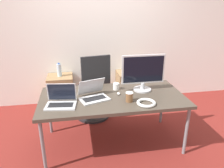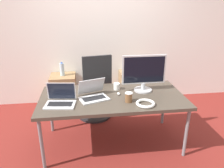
{
  "view_description": "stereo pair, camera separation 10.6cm",
  "coord_description": "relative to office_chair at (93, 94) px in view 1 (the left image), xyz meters",
  "views": [
    {
      "loc": [
        -0.45,
        -2.54,
        1.87
      ],
      "look_at": [
        0.0,
        0.05,
        0.86
      ],
      "focal_mm": 35.0,
      "sensor_mm": 36.0,
      "label": 1
    },
    {
      "loc": [
        -0.34,
        -2.55,
        1.87
      ],
      "look_at": [
        0.0,
        0.05,
        0.86
      ],
      "focal_mm": 35.0,
      "sensor_mm": 36.0,
      "label": 2
    }
  ],
  "objects": [
    {
      "name": "wall_back",
      "position": [
        0.19,
        0.74,
        0.87
      ],
      "size": [
        10.0,
        0.05,
        2.6
      ],
      "color": "white",
      "rests_on": "ground_plane"
    },
    {
      "name": "cabinet_right",
      "position": [
        0.72,
        0.49,
        -0.12
      ],
      "size": [
        0.44,
        0.44,
        0.61
      ],
      "color": "#99754C",
      "rests_on": "ground_plane"
    },
    {
      "name": "monitor",
      "position": [
        0.63,
        -0.6,
        0.53
      ],
      "size": [
        0.59,
        0.25,
        0.5
      ],
      "color": "#B7B7BC",
      "rests_on": "desk"
    },
    {
      "name": "laptop_left",
      "position": [
        -0.06,
        -0.75,
        0.32
      ],
      "size": [
        0.4,
        0.41,
        0.23
      ],
      "color": "silver",
      "rests_on": "desk"
    },
    {
      "name": "coffee_cup_white",
      "position": [
        0.28,
        -0.51,
        0.32
      ],
      "size": [
        0.08,
        0.08,
        0.09
      ],
      "color": "white",
      "rests_on": "desk"
    },
    {
      "name": "office_chair",
      "position": [
        0.0,
        0.0,
        0.0
      ],
      "size": [
        0.56,
        0.59,
        1.11
      ],
      "color": "#232326",
      "rests_on": "ground_plane"
    },
    {
      "name": "ground_plane",
      "position": [
        0.19,
        -0.73,
        -0.43
      ],
      "size": [
        14.0,
        14.0,
        0.0
      ],
      "primitive_type": "plane",
      "color": "maroon"
    },
    {
      "name": "water_bottle",
      "position": [
        -0.55,
        0.49,
        0.29
      ],
      "size": [
        0.08,
        0.08,
        0.24
      ],
      "color": "silver",
      "rests_on": "cabinet_left"
    },
    {
      "name": "desk",
      "position": [
        0.19,
        -0.73,
        0.24
      ],
      "size": [
        1.85,
        0.92,
        0.71
      ],
      "color": "#473D33",
      "rests_on": "ground_plane"
    },
    {
      "name": "laptop_right",
      "position": [
        -0.45,
        -0.87,
        0.33
      ],
      "size": [
        0.38,
        0.3,
        0.24
      ],
      "color": "silver",
      "rests_on": "desk"
    },
    {
      "name": "cable_coil",
      "position": [
        0.54,
        -1.03,
        0.29
      ],
      "size": [
        0.23,
        0.23,
        0.04
      ],
      "color": "white",
      "rests_on": "desk"
    },
    {
      "name": "mouse",
      "position": [
        0.27,
        -0.7,
        0.29
      ],
      "size": [
        0.04,
        0.06,
        0.03
      ],
      "color": "silver",
      "rests_on": "desk"
    },
    {
      "name": "coffee_cup_brown",
      "position": [
        0.36,
        -0.92,
        0.34
      ],
      "size": [
        0.09,
        0.09,
        0.12
      ],
      "color": "brown",
      "rests_on": "desk"
    },
    {
      "name": "cabinet_left",
      "position": [
        -0.55,
        0.49,
        -0.12
      ],
      "size": [
        0.44,
        0.44,
        0.61
      ],
      "color": "#99754C",
      "rests_on": "ground_plane"
    }
  ]
}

